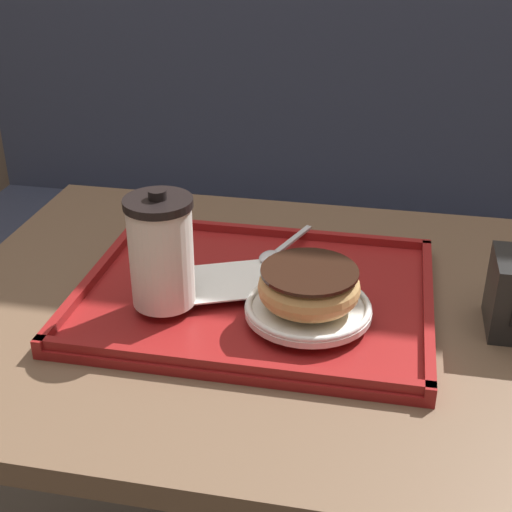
% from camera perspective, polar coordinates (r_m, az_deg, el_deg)
% --- Properties ---
extents(booth_bench, '(1.44, 0.44, 1.00)m').
position_cam_1_polar(booth_bench, '(1.91, -0.83, -0.78)').
color(booth_bench, '#33384C').
rests_on(booth_bench, ground_plane).
extents(cafe_table, '(0.84, 0.66, 0.75)m').
position_cam_1_polar(cafe_table, '(1.02, 0.72, -12.26)').
color(cafe_table, brown).
rests_on(cafe_table, ground_plane).
extents(serving_tray, '(0.45, 0.35, 0.02)m').
position_cam_1_polar(serving_tray, '(0.92, -0.00, -3.13)').
color(serving_tray, maroon).
rests_on(serving_tray, cafe_table).
extents(napkin_paper, '(0.14, 0.13, 0.00)m').
position_cam_1_polar(napkin_paper, '(0.92, -2.52, -2.00)').
color(napkin_paper, white).
rests_on(napkin_paper, serving_tray).
extents(coffee_cup_front, '(0.08, 0.08, 0.15)m').
position_cam_1_polar(coffee_cup_front, '(0.85, -7.59, 0.40)').
color(coffee_cup_front, white).
rests_on(coffee_cup_front, serving_tray).
extents(plate_with_chocolate_donut, '(0.15, 0.15, 0.01)m').
position_cam_1_polar(plate_with_chocolate_donut, '(0.85, 4.19, -4.14)').
color(plate_with_chocolate_donut, white).
rests_on(plate_with_chocolate_donut, serving_tray).
extents(donut_chocolate_glazed, '(0.12, 0.12, 0.04)m').
position_cam_1_polar(donut_chocolate_glazed, '(0.84, 4.26, -2.43)').
color(donut_chocolate_glazed, tan).
rests_on(donut_chocolate_glazed, plate_with_chocolate_donut).
extents(spoon, '(0.06, 0.13, 0.01)m').
position_cam_1_polar(spoon, '(0.98, 1.55, 0.35)').
color(spoon, silver).
rests_on(spoon, serving_tray).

